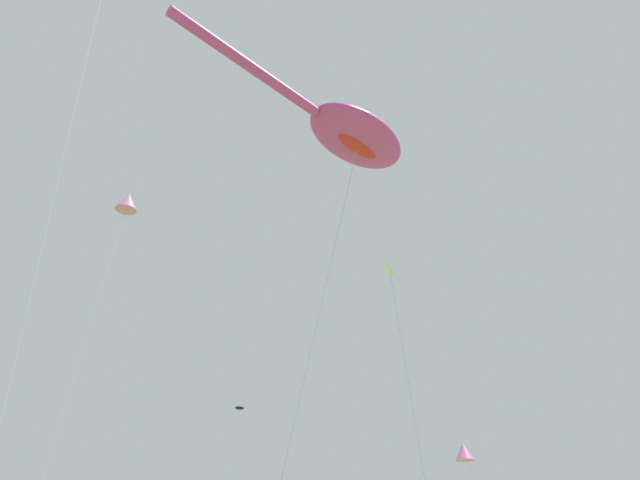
# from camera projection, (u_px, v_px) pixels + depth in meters

# --- Properties ---
(big_show_kite) EXTENTS (12.70, 3.67, 20.18)m
(big_show_kite) POSITION_uv_depth(u_px,v_px,m) (351.00, 134.00, 25.44)
(big_show_kite) COLOR #CC3899
(big_show_kite) RESTS_ON ground
(small_kite_tiny_distant) EXTENTS (1.47, 2.02, 7.11)m
(small_kite_tiny_distant) POSITION_uv_depth(u_px,v_px,m) (464.00, 452.00, 24.10)
(small_kite_tiny_distant) COLOR pink
(small_kite_tiny_distant) RESTS_ON ground
(small_kite_bird_shape) EXTENTS (2.59, 1.04, 10.58)m
(small_kite_bird_shape) POSITION_uv_depth(u_px,v_px,m) (396.00, 305.00, 17.27)
(small_kite_bird_shape) COLOR white
(small_kite_bird_shape) RESTS_ON ground
(small_kite_delta_white) EXTENTS (2.17, 1.86, 10.52)m
(small_kite_delta_white) POSITION_uv_depth(u_px,v_px,m) (238.00, 418.00, 30.96)
(small_kite_delta_white) COLOR black
(small_kite_delta_white) RESTS_ON ground
(small_kite_triangle_green) EXTENTS (3.04, 4.85, 20.84)m
(small_kite_triangle_green) POSITION_uv_depth(u_px,v_px,m) (128.00, 202.00, 31.10)
(small_kite_triangle_green) COLOR pink
(small_kite_triangle_green) RESTS_ON ground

